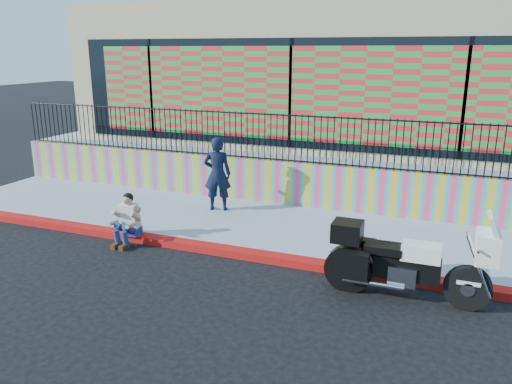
% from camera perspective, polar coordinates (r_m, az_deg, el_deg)
% --- Properties ---
extents(ground, '(90.00, 90.00, 0.00)m').
position_cam_1_polar(ground, '(10.11, -3.44, -7.11)').
color(ground, black).
rests_on(ground, ground).
extents(red_curb, '(16.00, 0.30, 0.15)m').
position_cam_1_polar(red_curb, '(10.08, -3.45, -6.72)').
color(red_curb, '#B80D11').
rests_on(red_curb, ground).
extents(sidewalk, '(16.00, 3.00, 0.15)m').
position_cam_1_polar(sidewalk, '(11.49, -0.02, -3.78)').
color(sidewalk, '#939AB1').
rests_on(sidewalk, ground).
extents(mural_wall, '(16.00, 0.20, 1.10)m').
position_cam_1_polar(mural_wall, '(12.75, 2.59, 1.14)').
color(mural_wall, '#E63C6E').
rests_on(mural_wall, sidewalk).
extents(metal_fence, '(15.80, 0.04, 1.20)m').
position_cam_1_polar(metal_fence, '(12.50, 2.66, 6.24)').
color(metal_fence, black).
rests_on(metal_fence, mural_wall).
extents(elevated_platform, '(16.00, 10.00, 1.25)m').
position_cam_1_polar(elevated_platform, '(17.55, 7.97, 4.86)').
color(elevated_platform, '#939AB1').
rests_on(elevated_platform, ground).
extents(storefront_building, '(14.00, 8.06, 4.00)m').
position_cam_1_polar(storefront_building, '(17.04, 8.14, 13.42)').
color(storefront_building, '#C8B685').
rests_on(storefront_building, elevated_platform).
extents(police_motorcycle, '(2.60, 0.86, 1.62)m').
position_cam_1_polar(police_motorcycle, '(8.48, 16.57, -7.48)').
color(police_motorcycle, black).
rests_on(police_motorcycle, ground).
extents(police_officer, '(0.76, 0.60, 1.81)m').
position_cam_1_polar(police_officer, '(12.13, -4.44, 2.08)').
color(police_officer, black).
rests_on(police_officer, sidewalk).
extents(seated_man, '(0.54, 0.71, 1.06)m').
position_cam_1_polar(seated_man, '(10.78, -14.64, -3.57)').
color(seated_man, navy).
rests_on(seated_man, ground).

